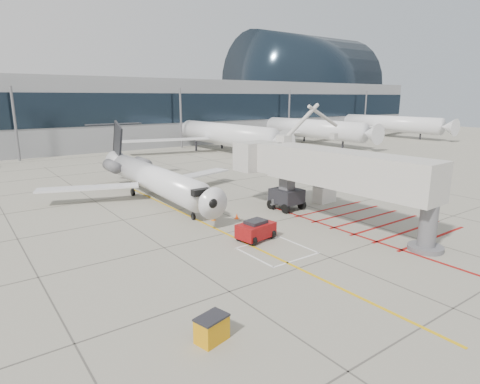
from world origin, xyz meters
TOP-DOWN VIEW (x-y plane):
  - ground_plane at (0.00, 0.00)m, footprint 260.00×260.00m
  - regional_jet at (-2.85, 15.05)m, footprint 23.01×28.53m
  - jet_bridge at (5.96, -0.03)m, footprint 10.58×20.72m
  - pushback_tug at (-1.82, 1.54)m, footprint 2.94×2.08m
  - spill_bin at (-11.14, -7.24)m, footprint 1.51×1.18m
  - baggage_cart at (5.25, 7.14)m, footprint 1.93×1.50m
  - ground_power_unit at (10.47, 6.07)m, footprint 2.25×1.39m
  - cone_nose at (-1.78, 7.41)m, footprint 0.38×0.38m
  - cone_side at (0.09, 6.59)m, footprint 0.34×0.34m
  - terminal_building at (10.00, 70.00)m, footprint 180.00×28.00m
  - terminal_glass_band at (10.00, 55.95)m, footprint 180.00×0.10m
  - terminal_dome at (70.00, 70.00)m, footprint 40.00×28.00m
  - bg_aircraft_c at (23.02, 46.00)m, footprint 36.40×40.45m
  - bg_aircraft_d at (46.52, 46.00)m, footprint 36.29×40.32m
  - bg_aircraft_e at (75.35, 46.00)m, footprint 36.61×40.67m

SIDE VIEW (x-z plane):
  - ground_plane at x=0.00m, z-range 0.00..0.00m
  - cone_side at x=0.09m, z-range 0.00..0.47m
  - cone_nose at x=-1.78m, z-range 0.00..0.52m
  - baggage_cart at x=5.25m, z-range 0.00..1.08m
  - spill_bin at x=-11.14m, z-range 0.00..1.16m
  - pushback_tug at x=-1.82m, z-range 0.00..1.59m
  - ground_power_unit at x=10.47m, z-range 0.00..1.73m
  - regional_jet at x=-2.85m, z-range 0.00..7.27m
  - jet_bridge at x=5.96m, z-range 0.00..8.11m
  - bg_aircraft_d at x=46.52m, z-range 0.00..12.10m
  - bg_aircraft_c at x=23.02m, z-range 0.00..12.13m
  - bg_aircraft_e at x=75.35m, z-range 0.00..12.20m
  - terminal_building at x=10.00m, z-range 0.00..14.00m
  - terminal_glass_band at x=10.00m, z-range 5.00..11.00m
  - terminal_dome at x=70.00m, z-range 0.00..28.00m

